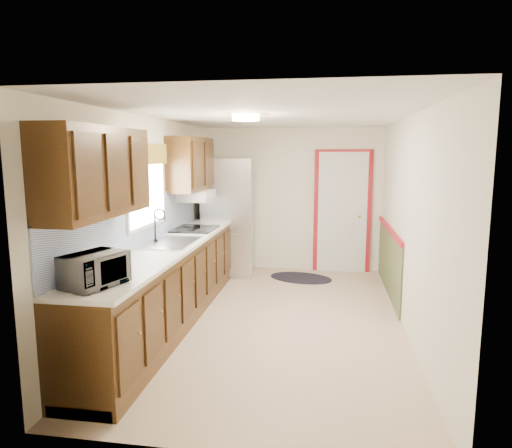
% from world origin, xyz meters
% --- Properties ---
extents(room_shell, '(3.20, 5.20, 2.52)m').
position_xyz_m(room_shell, '(0.00, 0.00, 1.20)').
color(room_shell, '#CBAE8F').
rests_on(room_shell, ground).
extents(kitchen_run, '(0.63, 4.00, 2.20)m').
position_xyz_m(kitchen_run, '(-1.24, -0.29, 0.81)').
color(kitchen_run, '#36200C').
rests_on(kitchen_run, ground).
extents(back_wall_trim, '(1.12, 2.30, 2.08)m').
position_xyz_m(back_wall_trim, '(0.99, 2.21, 0.89)').
color(back_wall_trim, maroon).
rests_on(back_wall_trim, ground).
extents(ceiling_fixture, '(0.30, 0.30, 0.06)m').
position_xyz_m(ceiling_fixture, '(-0.30, -0.20, 2.36)').
color(ceiling_fixture, '#FFD88C').
rests_on(ceiling_fixture, room_shell).
extents(microwave, '(0.40, 0.54, 0.32)m').
position_xyz_m(microwave, '(-1.20, -1.95, 1.10)').
color(microwave, white).
rests_on(microwave, kitchen_run).
extents(refrigerator, '(0.85, 0.82, 1.90)m').
position_xyz_m(refrigerator, '(-1.00, 2.05, 0.95)').
color(refrigerator, '#B7B7BC').
rests_on(refrigerator, ground).
extents(rug, '(1.14, 0.88, 0.01)m').
position_xyz_m(rug, '(0.21, 1.90, 0.01)').
color(rug, black).
rests_on(rug, ground).
extents(cooktop, '(0.54, 0.65, 0.02)m').
position_xyz_m(cooktop, '(-1.19, 0.78, 0.95)').
color(cooktop, black).
rests_on(cooktop, kitchen_run).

